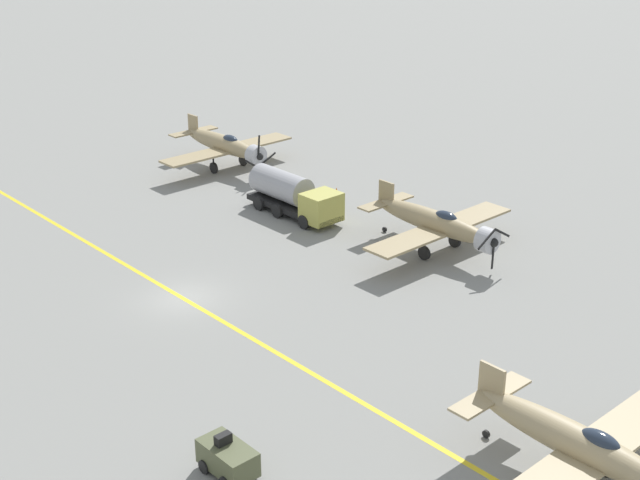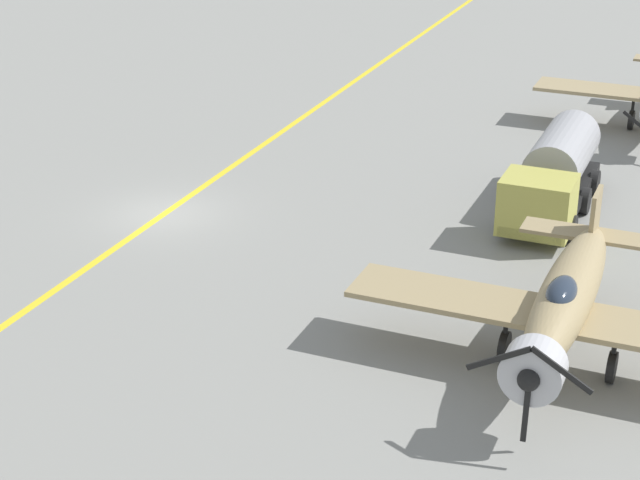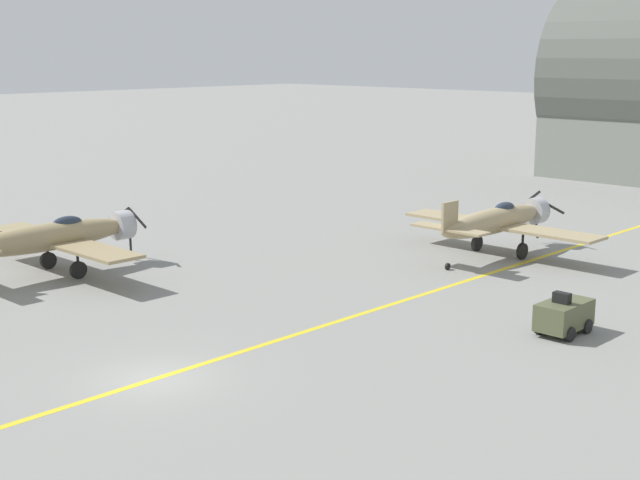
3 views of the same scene
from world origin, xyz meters
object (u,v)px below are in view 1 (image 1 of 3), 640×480
at_px(airplane_mid_left, 437,223).
at_px(traffic_cone, 336,191).
at_px(airplane_far_center, 582,445).
at_px(airplane_near_left, 225,145).
at_px(tow_tractor, 228,458).
at_px(fuel_tanker, 294,195).

distance_m(airplane_mid_left, traffic_cone, 12.69).
distance_m(airplane_far_center, airplane_near_left, 44.92).
bearing_deg(tow_tractor, traffic_cone, -140.77).
bearing_deg(airplane_near_left, airplane_far_center, 68.11).
height_order(airplane_mid_left, fuel_tanker, airplane_mid_left).
bearing_deg(tow_tractor, airplane_far_center, 134.22).
xyz_separation_m(fuel_tanker, traffic_cone, (-5.24, -1.11, -1.24)).
bearing_deg(traffic_cone, airplane_near_left, -77.63).
height_order(airplane_mid_left, tow_tractor, airplane_mid_left).
distance_m(airplane_far_center, traffic_cone, 35.91).
bearing_deg(airplane_near_left, fuel_tanker, 73.14).
bearing_deg(fuel_tanker, traffic_cone, -168.02).
height_order(fuel_tanker, traffic_cone, fuel_tanker).
distance_m(airplane_mid_left, fuel_tanker, 11.44).
height_order(airplane_far_center, tow_tractor, airplane_far_center).
bearing_deg(traffic_cone, airplane_far_center, 62.34).
height_order(fuel_tanker, tow_tractor, fuel_tanker).
relative_size(airplane_far_center, tow_tractor, 4.62).
bearing_deg(airplane_mid_left, tow_tractor, 28.23).
bearing_deg(tow_tractor, fuel_tanker, -136.01).
bearing_deg(airplane_near_left, tow_tractor, 50.01).
bearing_deg(traffic_cone, fuel_tanker, 11.98).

